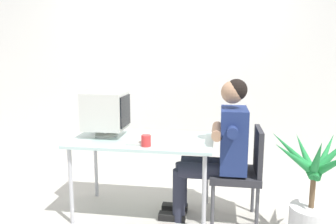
{
  "coord_description": "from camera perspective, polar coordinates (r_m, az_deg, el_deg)",
  "views": [
    {
      "loc": [
        0.67,
        -2.81,
        1.45
      ],
      "look_at": [
        0.23,
        0.0,
        0.96
      ],
      "focal_mm": 35.26,
      "sensor_mm": 36.0,
      "label": 1
    }
  ],
  "objects": [
    {
      "name": "ground_plane",
      "position": [
        3.23,
        -4.2,
        -16.92
      ],
      "size": [
        12.0,
        12.0,
        0.0
      ],
      "primitive_type": "plane",
      "color": "#B2ADA3"
    },
    {
      "name": "wall_back",
      "position": [
        4.22,
        3.98,
        10.44
      ],
      "size": [
        8.0,
        0.1,
        3.0
      ],
      "primitive_type": "cube",
      "color": "silver",
      "rests_on": "ground_plane"
    },
    {
      "name": "desk",
      "position": [
        2.99,
        -4.35,
        -5.77
      ],
      "size": [
        1.26,
        0.7,
        0.71
      ],
      "color": "#B7B7BC",
      "rests_on": "ground_plane"
    },
    {
      "name": "crt_monitor",
      "position": [
        3.08,
        -10.69,
        0.19
      ],
      "size": [
        0.38,
        0.34,
        0.41
      ],
      "color": "silver",
      "rests_on": "desk"
    },
    {
      "name": "keyboard",
      "position": [
        2.94,
        -4.73,
        -4.5
      ],
      "size": [
        0.18,
        0.43,
        0.03
      ],
      "color": "silver",
      "rests_on": "desk"
    },
    {
      "name": "office_chair",
      "position": [
        2.97,
        12.69,
        -9.57
      ],
      "size": [
        0.42,
        0.42,
        0.84
      ],
      "color": "#4C4C51",
      "rests_on": "ground_plane"
    },
    {
      "name": "person_seated",
      "position": [
        2.91,
        8.92,
        -5.8
      ],
      "size": [
        0.75,
        0.6,
        1.26
      ],
      "color": "navy",
      "rests_on": "ground_plane"
    },
    {
      "name": "potted_plant",
      "position": [
        2.84,
        23.6,
        -13.34
      ],
      "size": [
        0.67,
        0.69,
        0.92
      ],
      "color": "silver",
      "rests_on": "ground_plane"
    },
    {
      "name": "desk_mug",
      "position": [
        2.73,
        -3.79,
        -4.94
      ],
      "size": [
        0.08,
        0.09,
        0.09
      ],
      "color": "red",
      "rests_on": "desk"
    }
  ]
}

